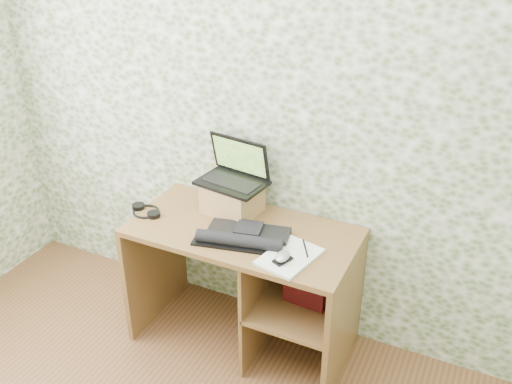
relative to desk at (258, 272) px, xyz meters
The scene contains 10 objects.
wall_back 0.87m from the desk, 105.57° to the left, with size 3.50×3.50×0.00m, color white.
desk is the anchor object (origin of this frame).
riser 0.43m from the desk, 151.44° to the left, with size 0.28×0.24×0.17m, color #976844.
laptop 0.56m from the desk, 144.05° to the left, with size 0.39×0.30×0.24m.
keyboard 0.31m from the desk, 101.82° to the right, with size 0.49×0.33×0.07m.
headphones 0.70m from the desk, behind, with size 0.20×0.18×0.02m.
notepad 0.40m from the desk, 33.43° to the right, with size 0.22×0.31×0.01m, color white.
mouse 0.44m from the desk, 43.39° to the right, with size 0.06×0.10×0.03m, color #B3B3B5.
pen 0.42m from the desk, 14.64° to the right, with size 0.01×0.01×0.15m, color black.
red_box 0.29m from the desk, ahead, with size 0.23×0.07×0.27m, color maroon.
Camera 1 is at (1.15, -0.81, 2.35)m, focal length 40.00 mm.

